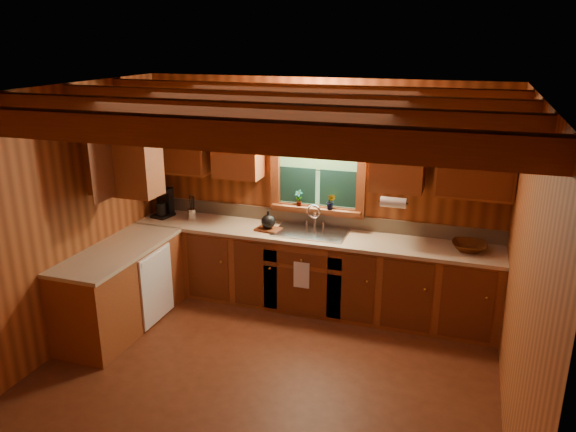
{
  "coord_description": "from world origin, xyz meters",
  "views": [
    {
      "loc": [
        1.64,
        -4.08,
        3.03
      ],
      "look_at": [
        0.0,
        0.8,
        1.35
      ],
      "focal_mm": 34.55,
      "sensor_mm": 36.0,
      "label": 1
    }
  ],
  "objects_px": {
    "sink": "(310,237)",
    "cutting_board": "(268,229)",
    "coffee_maker": "(163,202)",
    "wicker_basket": "(469,246)"
  },
  "relations": [
    {
      "from": "cutting_board",
      "to": "wicker_basket",
      "type": "xyz_separation_m",
      "value": [
        2.2,
        0.08,
        0.03
      ]
    },
    {
      "from": "sink",
      "to": "cutting_board",
      "type": "distance_m",
      "value": 0.49
    },
    {
      "from": "cutting_board",
      "to": "wicker_basket",
      "type": "bearing_deg",
      "value": 10.56
    },
    {
      "from": "sink",
      "to": "coffee_maker",
      "type": "distance_m",
      "value": 1.91
    },
    {
      "from": "sink",
      "to": "cutting_board",
      "type": "height_order",
      "value": "sink"
    },
    {
      "from": "coffee_maker",
      "to": "wicker_basket",
      "type": "relative_size",
      "value": 1.01
    },
    {
      "from": "sink",
      "to": "cutting_board",
      "type": "xyz_separation_m",
      "value": [
        -0.49,
        -0.07,
        0.06
      ]
    },
    {
      "from": "coffee_maker",
      "to": "wicker_basket",
      "type": "distance_m",
      "value": 3.62
    },
    {
      "from": "sink",
      "to": "cutting_board",
      "type": "bearing_deg",
      "value": -171.8
    },
    {
      "from": "coffee_maker",
      "to": "sink",
      "type": "bearing_deg",
      "value": 10.17
    }
  ]
}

